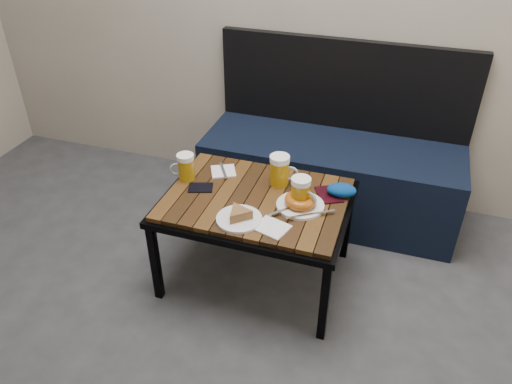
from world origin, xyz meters
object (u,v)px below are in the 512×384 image
(beer_mug_centre, at_px, (280,170))
(passport_navy, at_px, (201,188))
(beer_mug_left, at_px, (185,167))
(knit_pouch, at_px, (342,190))
(plate_pie, at_px, (239,216))
(beer_mug_right, at_px, (301,192))
(passport_burgundy, at_px, (329,194))
(bench, at_px, (331,170))
(plate_bagel, at_px, (300,202))
(cafe_table, at_px, (256,205))

(beer_mug_centre, distance_m, passport_navy, 0.37)
(beer_mug_left, bearing_deg, beer_mug_centre, 171.05)
(beer_mug_left, height_order, knit_pouch, beer_mug_left)
(plate_pie, bearing_deg, beer_mug_right, 40.47)
(passport_burgundy, relative_size, knit_pouch, 1.04)
(bench, distance_m, beer_mug_centre, 0.61)
(beer_mug_centre, bearing_deg, passport_navy, -166.76)
(beer_mug_centre, relative_size, knit_pouch, 1.11)
(passport_burgundy, height_order, knit_pouch, knit_pouch)
(plate_bagel, height_order, passport_burgundy, plate_bagel)
(beer_mug_right, xyz_separation_m, plate_pie, (-0.22, -0.19, -0.05))
(beer_mug_right, relative_size, plate_pie, 0.71)
(knit_pouch, bearing_deg, beer_mug_centre, 178.64)
(plate_pie, xyz_separation_m, passport_navy, (-0.25, 0.17, -0.02))
(beer_mug_right, distance_m, passport_navy, 0.47)
(passport_navy, bearing_deg, plate_bagel, 72.05)
(beer_mug_left, distance_m, plate_pie, 0.42)
(beer_mug_right, xyz_separation_m, plate_bagel, (0.00, -0.01, -0.05))
(cafe_table, distance_m, beer_mug_left, 0.38)
(bench, xyz_separation_m, passport_burgundy, (0.08, -0.54, 0.20))
(passport_navy, bearing_deg, bench, 125.83)
(plate_pie, height_order, passport_navy, plate_pie)
(beer_mug_centre, height_order, passport_navy, beer_mug_centre)
(beer_mug_left, distance_m, knit_pouch, 0.73)
(beer_mug_right, bearing_deg, beer_mug_left, -161.35)
(plate_bagel, relative_size, passport_burgundy, 1.92)
(passport_burgundy, bearing_deg, cafe_table, 172.79)
(plate_pie, relative_size, passport_navy, 1.75)
(plate_bagel, relative_size, passport_navy, 2.39)
(knit_pouch, bearing_deg, beer_mug_left, -173.09)
(passport_navy, distance_m, passport_burgundy, 0.59)
(plate_pie, xyz_separation_m, plate_bagel, (0.22, 0.17, 0.00))
(beer_mug_centre, bearing_deg, cafe_table, -127.48)
(beer_mug_centre, height_order, passport_burgundy, beer_mug_centre)
(beer_mug_left, bearing_deg, bench, -155.03)
(plate_bagel, bearing_deg, cafe_table, 177.11)
(plate_bagel, bearing_deg, bench, 88.25)
(bench, xyz_separation_m, plate_bagel, (-0.02, -0.67, 0.22))
(cafe_table, distance_m, passport_burgundy, 0.33)
(bench, bearing_deg, cafe_table, -108.95)
(plate_pie, bearing_deg, knit_pouch, 40.22)
(bench, distance_m, cafe_table, 0.72)
(passport_navy, bearing_deg, passport_burgundy, 84.79)
(beer_mug_left, xyz_separation_m, beer_mug_right, (0.57, -0.04, 0.00))
(bench, distance_m, beer_mug_left, 0.89)
(bench, relative_size, cafe_table, 1.67)
(passport_navy, relative_size, knit_pouch, 0.83)
(cafe_table, bearing_deg, plate_bagel, -2.89)
(bench, relative_size, passport_burgundy, 10.16)
(plate_bagel, relative_size, knit_pouch, 1.99)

